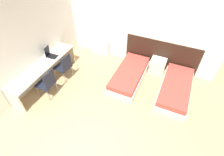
% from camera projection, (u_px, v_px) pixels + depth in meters
% --- Properties ---
extents(ground_plane, '(20.00, 20.00, 0.00)m').
position_uv_depth(ground_plane, '(74.00, 152.00, 4.13)').
color(ground_plane, tan).
extents(wall_back, '(5.81, 0.05, 2.70)m').
position_uv_depth(wall_back, '(134.00, 27.00, 5.83)').
color(wall_back, silver).
rests_on(wall_back, ground_plane).
extents(wall_left, '(0.05, 4.94, 2.70)m').
position_uv_depth(wall_left, '(36.00, 40.00, 5.23)').
color(wall_left, silver).
rests_on(wall_left, ground_plane).
extents(headboard_panel, '(2.52, 0.03, 1.07)m').
position_uv_depth(headboard_panel, '(161.00, 55.00, 6.05)').
color(headboard_panel, black).
rests_on(headboard_panel, ground_plane).
extents(bed_near_window, '(0.90, 1.98, 0.37)m').
position_uv_depth(bed_near_window, '(129.00, 75.00, 5.84)').
color(bed_near_window, beige).
rests_on(bed_near_window, ground_plane).
extents(bed_near_door, '(0.90, 1.98, 0.37)m').
position_uv_depth(bed_near_door, '(175.00, 88.00, 5.39)').
color(bed_near_door, beige).
rests_on(bed_near_door, ground_plane).
extents(nightstand, '(0.51, 0.43, 0.51)m').
position_uv_depth(nightstand, '(158.00, 66.00, 6.07)').
color(nightstand, beige).
rests_on(nightstand, ground_plane).
extents(radiator, '(0.72, 0.12, 0.59)m').
position_uv_depth(radiator, '(100.00, 47.00, 6.85)').
color(radiator, silver).
rests_on(radiator, ground_plane).
extents(desk, '(0.57, 2.55, 0.73)m').
position_uv_depth(desk, '(43.00, 68.00, 5.45)').
color(desk, beige).
rests_on(desk, ground_plane).
extents(chair_near_laptop, '(0.50, 0.50, 0.94)m').
position_uv_depth(chair_near_laptop, '(64.00, 66.00, 5.64)').
color(chair_near_laptop, black).
rests_on(chair_near_laptop, ground_plane).
extents(chair_near_notebook, '(0.46, 0.46, 0.94)m').
position_uv_depth(chair_near_notebook, '(47.00, 83.00, 5.08)').
color(chair_near_notebook, black).
rests_on(chair_near_notebook, ground_plane).
extents(laptop, '(0.36, 0.26, 0.35)m').
position_uv_depth(laptop, '(50.00, 54.00, 5.62)').
color(laptop, black).
rests_on(laptop, desk).
extents(open_notebook, '(0.36, 0.29, 0.02)m').
position_uv_depth(open_notebook, '(32.00, 73.00, 5.06)').
color(open_notebook, '#1E4793').
rests_on(open_notebook, desk).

